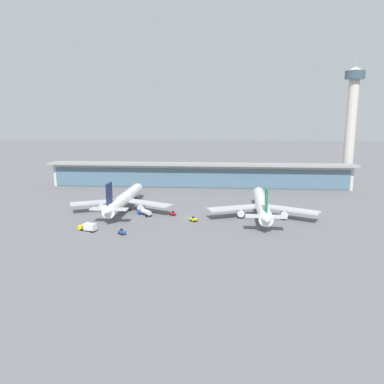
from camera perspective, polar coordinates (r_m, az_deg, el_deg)
ground_plane at (r=156.68m, az=-0.55°, el=-4.00°), size 1200.00×1200.00×0.00m
airliner_left_stand at (r=171.40m, az=-10.55°, el=-1.09°), size 47.36×61.38×16.39m
airliner_centre_stand at (r=160.18m, az=10.87°, el=-1.96°), size 47.32×61.53×16.39m
service_truck_near_nose_red at (r=159.90m, az=-3.05°, el=-3.38°), size 3.30×3.12×2.05m
service_truck_under_wing_blue at (r=136.14m, az=-10.88°, el=-6.17°), size 3.27×3.18×2.05m
service_truck_mid_apron_yellow at (r=142.60m, az=-15.89°, el=-5.26°), size 7.63×4.84×3.10m
service_truck_by_tail_blue at (r=160.50m, az=-7.39°, el=-3.09°), size 7.59×7.75×2.95m
service_truck_on_taxiway_yellow at (r=150.33m, az=0.27°, el=-4.31°), size 3.33×2.90×2.05m
terminal_building at (r=225.32m, az=1.11°, el=2.71°), size 186.47×12.80×15.20m
control_tower at (r=256.95m, az=23.68°, el=10.62°), size 12.00×12.00×78.48m
safety_cone_alpha at (r=145.88m, az=-6.17°, el=-5.08°), size 0.62×0.62×0.70m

